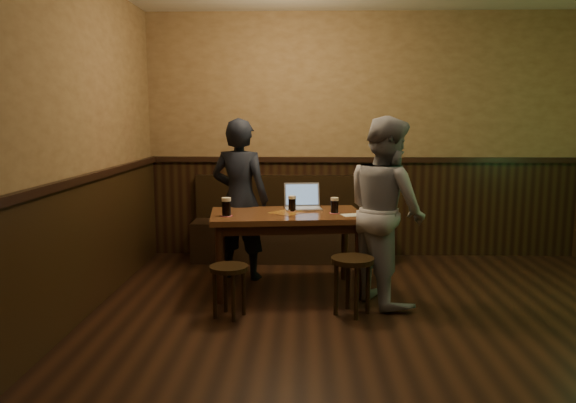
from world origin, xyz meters
The scene contains 12 objects.
room centered at (0.00, 0.22, 1.20)m, with size 5.04×6.04×2.84m.
bench centered at (-0.85, 2.75, 0.31)m, with size 2.20×0.50×0.95m.
pub_table centered at (-0.85, 1.55, 0.64)m, with size 1.47×0.96×0.75m.
stool_left centered at (-1.29, 0.83, 0.34)m, with size 0.42×0.42×0.43m.
stool_right centered at (-0.29, 0.92, 0.38)m, with size 0.41×0.41×0.48m.
pint_left centered at (-1.38, 1.37, 0.83)m, with size 0.11×0.11×0.17m.
pint_mid centered at (-0.80, 1.63, 0.82)m, with size 0.10×0.10×0.15m.
pint_right centered at (-0.41, 1.55, 0.82)m, with size 0.09×0.09×0.15m.
laptop centered at (-0.70, 1.79, 0.80)m, with size 0.38×0.32×0.24m.
menu centered at (-0.23, 1.45, 0.74)m, with size 0.22×0.15×0.00m, color silver.
person_suit centered at (-1.33, 1.97, 0.80)m, with size 0.59×0.39×1.61m, color black.
person_grey centered at (0.03, 1.28, 0.81)m, with size 0.79×0.62×1.63m, color #98979D.
Camera 1 is at (-0.68, -3.55, 1.62)m, focal length 35.00 mm.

